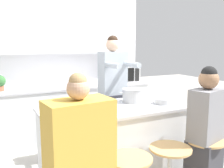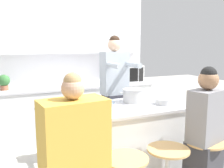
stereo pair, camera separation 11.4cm
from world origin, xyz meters
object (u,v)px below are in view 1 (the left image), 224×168
(kitchen_island, at_px, (115,146))
(fruit_bowl, at_px, (163,101))
(bar_stool_rightmost, at_px, (204,167))
(person_cooking, at_px, (113,99))
(coffee_cup_near, at_px, (109,103))
(juice_carton, at_px, (77,103))
(person_seated_near, at_px, (205,142))
(cooking_pot, at_px, (133,95))
(microwave, at_px, (124,74))
(banana_bunch, at_px, (67,112))

(kitchen_island, xyz_separation_m, fruit_bowl, (0.57, -0.11, 0.48))
(bar_stool_rightmost, distance_m, person_cooking, 1.44)
(coffee_cup_near, xyz_separation_m, juice_carton, (-0.36, 0.03, 0.04))
(kitchen_island, xyz_separation_m, person_seated_near, (0.65, -0.70, 0.18))
(person_cooking, distance_m, person_seated_near, 1.37)
(juice_carton, bearing_deg, person_seated_near, -35.35)
(kitchen_island, xyz_separation_m, cooking_pot, (0.30, 0.13, 0.53))
(kitchen_island, height_order, fruit_bowl, fruit_bowl)
(bar_stool_rightmost, relative_size, microwave, 1.38)
(coffee_cup_near, bearing_deg, cooking_pot, 14.42)
(kitchen_island, bearing_deg, person_seated_near, -47.21)
(cooking_pot, height_order, banana_bunch, cooking_pot)
(cooking_pot, bearing_deg, coffee_cup_near, -165.58)
(microwave, bearing_deg, person_seated_near, -98.41)
(kitchen_island, height_order, juice_carton, juice_carton)
(coffee_cup_near, bearing_deg, juice_carton, 175.84)
(fruit_bowl, bearing_deg, person_cooking, 112.91)
(person_seated_near, bearing_deg, coffee_cup_near, 118.89)
(banana_bunch, xyz_separation_m, juice_carton, (0.15, 0.10, 0.06))
(person_seated_near, bearing_deg, juice_carton, 129.30)
(kitchen_island, relative_size, person_seated_near, 1.17)
(person_cooking, bearing_deg, fruit_bowl, -68.45)
(coffee_cup_near, height_order, banana_bunch, coffee_cup_near)
(cooking_pot, bearing_deg, banana_bunch, -168.77)
(fruit_bowl, bearing_deg, banana_bunch, 177.02)
(person_cooking, relative_size, microwave, 3.57)
(kitchen_island, relative_size, banana_bunch, 10.00)
(person_seated_near, xyz_separation_m, cooking_pot, (-0.35, 0.83, 0.35))
(kitchen_island, distance_m, coffee_cup_near, 0.50)
(bar_stool_rightmost, distance_m, person_seated_near, 0.27)
(kitchen_island, height_order, person_seated_near, person_seated_near)
(fruit_bowl, bearing_deg, juice_carton, 170.68)
(fruit_bowl, bearing_deg, cooking_pot, 139.55)
(kitchen_island, distance_m, cooking_pot, 0.63)
(bar_stool_rightmost, height_order, person_cooking, person_cooking)
(kitchen_island, height_order, microwave, microwave)
(cooking_pot, xyz_separation_m, juice_carton, (-0.72, -0.07, -0.00))
(bar_stool_rightmost, xyz_separation_m, cooking_pot, (-0.36, 0.82, 0.62))
(coffee_cup_near, bearing_deg, person_cooking, 59.18)
(fruit_bowl, distance_m, juice_carton, 1.01)
(person_seated_near, bearing_deg, bar_stool_rightmost, 10.41)
(bar_stool_rightmost, distance_m, juice_carton, 1.46)
(kitchen_island, bearing_deg, microwave, 57.95)
(person_seated_near, bearing_deg, kitchen_island, 117.43)
(fruit_bowl, bearing_deg, person_seated_near, -82.87)
(bar_stool_rightmost, bearing_deg, coffee_cup_near, 134.87)
(person_cooking, height_order, banana_bunch, person_cooking)
(coffee_cup_near, distance_m, juice_carton, 0.36)
(person_cooking, xyz_separation_m, cooking_pot, (0.03, -0.48, 0.13))
(bar_stool_rightmost, relative_size, coffee_cup_near, 5.53)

